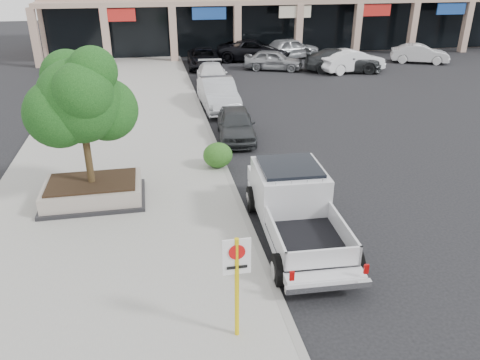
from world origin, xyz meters
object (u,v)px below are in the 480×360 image
object	(u,v)px
lot_car_a	(273,60)
lot_car_b	(352,61)
lot_car_f	(420,54)
lot_car_d	(254,50)
lot_car_e	(290,48)
planter	(93,191)
curb_car_a	(236,124)
curb_car_b	(218,94)
no_parking_sign	(237,275)
lot_car_c	(343,60)
planter_tree	(85,100)
pickup_truck	(298,210)
curb_car_c	(212,75)
curb_car_d	(204,58)

from	to	relation	value
lot_car_a	lot_car_b	bearing A→B (deg)	-86.60
lot_car_f	lot_car_b	bearing A→B (deg)	131.95
lot_car_d	lot_car_e	size ratio (longest dim) A/B	1.19
lot_car_b	lot_car_d	distance (m)	8.07
planter	curb_car_a	distance (m)	7.72
lot_car_a	lot_car_f	distance (m)	11.81
curb_car_b	planter	bearing A→B (deg)	-120.10
lot_car_a	no_parking_sign	bearing A→B (deg)	-174.59
curb_car_a	lot_car_c	world-z (taller)	lot_car_c
curb_car_b	lot_car_f	xyz separation A→B (m)	(17.21, 9.51, -0.09)
planter_tree	lot_car_e	world-z (taller)	planter_tree
planter_tree	lot_car_a	xyz separation A→B (m)	(10.82, 19.03, -2.70)
lot_car_d	pickup_truck	bearing A→B (deg)	-178.20
no_parking_sign	lot_car_b	size ratio (longest dim) A/B	0.48
curb_car_a	lot_car_d	world-z (taller)	lot_car_d
no_parking_sign	lot_car_a	bearing A→B (deg)	73.75
lot_car_c	lot_car_d	world-z (taller)	lot_car_d
pickup_truck	lot_car_c	world-z (taller)	pickup_truck
curb_car_c	lot_car_f	world-z (taller)	lot_car_f
planter_tree	pickup_truck	distance (m)	7.02
lot_car_a	lot_car_b	xyz separation A→B (m)	(5.28, -1.74, 0.07)
pickup_truck	curb_car_b	size ratio (longest dim) A/B	1.20
curb_car_b	lot_car_c	size ratio (longest dim) A/B	0.89
planter	lot_car_b	distance (m)	23.83
lot_car_c	lot_car_e	world-z (taller)	lot_car_e
planter	lot_car_c	xyz separation A→B (m)	(15.66, 17.69, 0.31)
curb_car_b	lot_car_d	bearing A→B (deg)	68.40
lot_car_b	lot_car_e	bearing A→B (deg)	14.21
lot_car_c	lot_car_e	distance (m)	5.90
planter_tree	curb_car_c	size ratio (longest dim) A/B	0.88
no_parking_sign	lot_car_a	xyz separation A→B (m)	(7.56, 25.93, -0.91)
curb_car_a	lot_car_e	xyz separation A→B (m)	(7.79, 17.86, 0.17)
pickup_truck	curb_car_c	distance (m)	18.52
lot_car_b	lot_car_e	distance (m)	6.37
lot_car_a	planter_tree	bearing A→B (deg)	172.03
no_parking_sign	curb_car_c	size ratio (longest dim) A/B	0.51
no_parking_sign	lot_car_f	xyz separation A→B (m)	(19.36, 26.33, -0.93)
lot_car_d	lot_car_e	xyz separation A→B (m)	(3.08, 0.20, 0.03)
curb_car_c	lot_car_f	bearing A→B (deg)	18.53
lot_car_e	pickup_truck	bearing A→B (deg)	144.88
lot_car_e	curb_car_c	bearing A→B (deg)	117.54
no_parking_sign	lot_car_a	distance (m)	27.02
curb_car_d	lot_car_f	world-z (taller)	lot_car_f
lot_car_a	curb_car_d	bearing A→B (deg)	92.35
curb_car_c	lot_car_d	world-z (taller)	lot_car_d
curb_car_b	lot_car_d	world-z (taller)	lot_car_d
planter	curb_car_a	size ratio (longest dim) A/B	0.82
planter	planter_tree	distance (m)	2.95
lot_car_b	curb_car_d	bearing A→B (deg)	59.06
curb_car_a	lot_car_a	xyz separation A→B (m)	(5.34, 13.90, 0.05)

